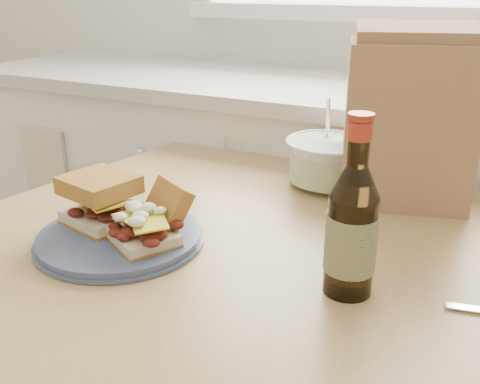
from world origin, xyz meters
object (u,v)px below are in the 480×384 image
at_px(paper_bag, 408,125).
at_px(beer_bottle, 352,229).
at_px(coleslaw_bowl, 329,163).
at_px(plate, 120,237).
at_px(dining_table, 235,291).

bearing_deg(paper_bag, beer_bottle, -105.86).
bearing_deg(beer_bottle, coleslaw_bowl, 104.56).
height_order(plate, beer_bottle, beer_bottle).
bearing_deg(coleslaw_bowl, plate, -117.51).
height_order(dining_table, coleslaw_bowl, coleslaw_bowl).
bearing_deg(paper_bag, coleslaw_bowl, 156.57).
relative_size(beer_bottle, paper_bag, 0.83).
relative_size(dining_table, coleslaw_bowl, 5.61).
relative_size(plate, paper_bag, 0.88).
distance_m(plate, beer_bottle, 0.40).
bearing_deg(paper_bag, dining_table, -144.23).
relative_size(coleslaw_bowl, paper_bag, 0.62).
xyz_separation_m(plate, coleslaw_bowl, (0.22, 0.43, 0.04)).
bearing_deg(plate, paper_bag, 47.22).
xyz_separation_m(dining_table, paper_bag, (0.22, 0.29, 0.27)).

